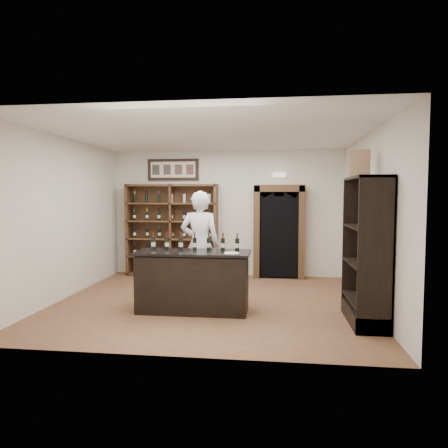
{
  "coord_description": "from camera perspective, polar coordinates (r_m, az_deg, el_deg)",
  "views": [
    {
      "loc": [
        1.1,
        -7.03,
        1.91
      ],
      "look_at": [
        0.21,
        0.3,
        1.39
      ],
      "focal_mm": 32.0,
      "sensor_mm": 36.0,
      "label": 1
    }
  ],
  "objects": [
    {
      "name": "floor",
      "position": [
        7.36,
        -1.92,
        -11.04
      ],
      "size": [
        5.5,
        5.5,
        0.0
      ],
      "primitive_type": "plane",
      "color": "brown",
      "rests_on": "ground"
    },
    {
      "name": "plate",
      "position": [
        6.31,
        1.11,
        -4.2
      ],
      "size": [
        0.24,
        0.24,
        0.02
      ],
      "primitive_type": "cylinder",
      "color": "silver",
      "rests_on": "tasting_counter"
    },
    {
      "name": "wine_crate",
      "position": [
        6.68,
        18.82,
        8.14
      ],
      "size": [
        0.33,
        0.18,
        0.44
      ],
      "primitive_type": "cube",
      "rotation": [
        0.0,
        0.0,
        -0.18
      ],
      "color": "tan",
      "rests_on": "side_cabinet"
    },
    {
      "name": "ceiling",
      "position": [
        7.2,
        -1.97,
        12.7
      ],
      "size": [
        5.5,
        5.5,
        0.0
      ],
      "primitive_type": "plane",
      "rotation": [
        3.14,
        0.0,
        0.0
      ],
      "color": "white",
      "rests_on": "wall_back"
    },
    {
      "name": "tasting_counter",
      "position": [
        6.71,
        -4.43,
        -8.2
      ],
      "size": [
        1.88,
        0.78,
        1.0
      ],
      "color": "black",
      "rests_on": "ground"
    },
    {
      "name": "arched_doorway",
      "position": [
        9.39,
        7.85,
        -0.76
      ],
      "size": [
        1.17,
        0.35,
        2.17
      ],
      "color": "black",
      "rests_on": "ground"
    },
    {
      "name": "counter_bottle_1",
      "position": [
        6.86,
        -8.16,
        -2.77
      ],
      "size": [
        0.07,
        0.07,
        0.3
      ],
      "color": "black",
      "rests_on": "tasting_counter"
    },
    {
      "name": "counter_bottle_4",
      "position": [
        6.71,
        -2.2,
        -2.88
      ],
      "size": [
        0.07,
        0.07,
        0.3
      ],
      "color": "black",
      "rests_on": "tasting_counter"
    },
    {
      "name": "side_cabinet",
      "position": [
        6.4,
        19.83,
        -6.66
      ],
      "size": [
        0.48,
        1.2,
        2.2
      ],
      "color": "black",
      "rests_on": "ground"
    },
    {
      "name": "wall_back",
      "position": [
        9.6,
        0.37,
        1.55
      ],
      "size": [
        5.5,
        0.04,
        3.0
      ],
      "primitive_type": "cube",
      "color": "beige",
      "rests_on": "ground"
    },
    {
      "name": "wall_left",
      "position": [
        8.02,
        -21.74,
        0.78
      ],
      "size": [
        0.04,
        5.0,
        3.0
      ],
      "primitive_type": "cube",
      "color": "beige",
      "rests_on": "ground"
    },
    {
      "name": "framed_picture",
      "position": [
        9.82,
        -7.28,
        7.7
      ],
      "size": [
        1.25,
        0.04,
        0.52
      ],
      "primitive_type": "cube",
      "color": "black",
      "rests_on": "wall_back"
    },
    {
      "name": "shopkeeper",
      "position": [
        7.47,
        -3.44,
        -2.97
      ],
      "size": [
        0.74,
        0.5,
        2.01
      ],
      "primitive_type": "imported",
      "rotation": [
        0.0,
        0.0,
        3.12
      ],
      "color": "white",
      "rests_on": "ground"
    },
    {
      "name": "wall_right",
      "position": [
        7.23,
        20.13,
        0.5
      ],
      "size": [
        0.04,
        5.0,
        3.0
      ],
      "primitive_type": "cube",
      "color": "beige",
      "rests_on": "ground"
    },
    {
      "name": "counter_bottle_5",
      "position": [
        6.67,
        -0.16,
        -2.91
      ],
      "size": [
        0.07,
        0.07,
        0.3
      ],
      "color": "black",
      "rests_on": "tasting_counter"
    },
    {
      "name": "wine_shelf",
      "position": [
        9.7,
        -7.4,
        -0.83
      ],
      "size": [
        2.2,
        0.38,
        2.2
      ],
      "color": "#532E1C",
      "rests_on": "ground"
    },
    {
      "name": "counter_bottle_3",
      "position": [
        6.75,
        -4.22,
        -2.85
      ],
      "size": [
        0.07,
        0.07,
        0.3
      ],
      "color": "black",
      "rests_on": "tasting_counter"
    },
    {
      "name": "counter_bottle_0",
      "position": [
        6.92,
        -10.08,
        -2.72
      ],
      "size": [
        0.07,
        0.07,
        0.3
      ],
      "color": "black",
      "rests_on": "tasting_counter"
    },
    {
      "name": "emergency_light",
      "position": [
        9.46,
        7.91,
        6.93
      ],
      "size": [
        0.3,
        0.1,
        0.1
      ],
      "primitive_type": "cube",
      "color": "white",
      "rests_on": "wall_back"
    },
    {
      "name": "counter_bottle_6",
      "position": [
        6.65,
        1.89,
        -2.94
      ],
      "size": [
        0.07,
        0.07,
        0.3
      ],
      "color": "black",
      "rests_on": "tasting_counter"
    },
    {
      "name": "counter_bottle_2",
      "position": [
        6.8,
        -6.2,
        -2.81
      ],
      "size": [
        0.07,
        0.07,
        0.3
      ],
      "color": "black",
      "rests_on": "tasting_counter"
    }
  ]
}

